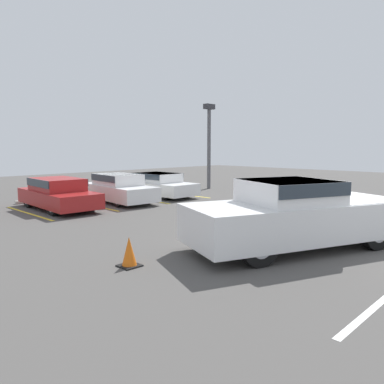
{
  "coord_description": "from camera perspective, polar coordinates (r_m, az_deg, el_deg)",
  "views": [
    {
      "loc": [
        -9.62,
        -3.88,
        2.55
      ],
      "look_at": [
        -0.52,
        5.09,
        1.0
      ],
      "focal_mm": 35.0,
      "sensor_mm": 36.0,
      "label": 1
    }
  ],
  "objects": [
    {
      "name": "ground_plane",
      "position": [
        10.68,
        22.12,
        -7.42
      ],
      "size": [
        60.0,
        60.0,
        0.0
      ],
      "primitive_type": "plane",
      "color": "#4C4947"
    },
    {
      "name": "stall_stripe_a",
      "position": [
        15.74,
        -23.67,
        -2.98
      ],
      "size": [
        0.12,
        4.26,
        0.01
      ],
      "primitive_type": "cube",
      "color": "yellow",
      "rests_on": "ground_plane"
    },
    {
      "name": "stall_stripe_b",
      "position": [
        16.9,
        -15.12,
        -1.99
      ],
      "size": [
        0.12,
        4.26,
        0.01
      ],
      "primitive_type": "cube",
      "color": "yellow",
      "rests_on": "ground_plane"
    },
    {
      "name": "stall_stripe_c",
      "position": [
        18.4,
        -7.83,
        -1.1
      ],
      "size": [
        0.12,
        4.26,
        0.01
      ],
      "primitive_type": "cube",
      "color": "yellow",
      "rests_on": "ground_plane"
    },
    {
      "name": "stall_stripe_d",
      "position": [
        20.15,
        -1.73,
        -0.34
      ],
      "size": [
        0.12,
        4.26,
        0.01
      ],
      "primitive_type": "cube",
      "color": "yellow",
      "rests_on": "ground_plane"
    },
    {
      "name": "pickup_truck",
      "position": [
        9.79,
        15.86,
        -3.2
      ],
      "size": [
        6.09,
        4.12,
        1.73
      ],
      "rotation": [
        0.0,
        0.0,
        -0.39
      ],
      "color": "white",
      "rests_on": "ground_plane"
    },
    {
      "name": "parked_sedan_a",
      "position": [
        16.24,
        -19.74,
        -0.1
      ],
      "size": [
        1.98,
        4.51,
        1.27
      ],
      "rotation": [
        0.0,
        0.0,
        -1.62
      ],
      "color": "maroon",
      "rests_on": "ground_plane"
    },
    {
      "name": "parked_sedan_b",
      "position": [
        17.55,
        -11.12,
        0.69
      ],
      "size": [
        2.07,
        4.42,
        1.3
      ],
      "rotation": [
        0.0,
        0.0,
        -1.66
      ],
      "color": "silver",
      "rests_on": "ground_plane"
    },
    {
      "name": "parked_sedan_c",
      "position": [
        19.33,
        -5.18,
        1.22
      ],
      "size": [
        1.81,
        4.27,
        1.2
      ],
      "rotation": [
        0.0,
        0.0,
        -1.57
      ],
      "color": "silver",
      "rests_on": "ground_plane"
    },
    {
      "name": "light_post",
      "position": [
        22.81,
        2.6,
        8.13
      ],
      "size": [
        0.7,
        0.36,
        5.08
      ],
      "color": "#515156",
      "rests_on": "ground_plane"
    },
    {
      "name": "traffic_cone",
      "position": [
        8.2,
        -9.55,
        -9.1
      ],
      "size": [
        0.43,
        0.43,
        0.65
      ],
      "color": "black",
      "rests_on": "ground_plane"
    },
    {
      "name": "wheel_stop_curb",
      "position": [
        18.73,
        -22.68,
        -1.22
      ],
      "size": [
        1.84,
        0.2,
        0.14
      ],
      "primitive_type": "cube",
      "color": "#B7B2A8",
      "rests_on": "ground_plane"
    }
  ]
}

